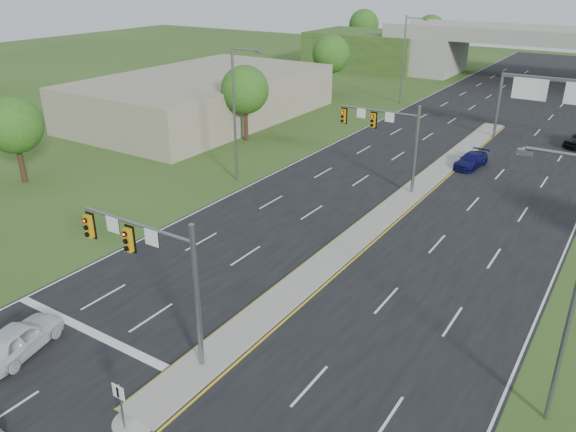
{
  "coord_description": "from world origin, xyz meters",
  "views": [
    {
      "loc": [
        14.21,
        -14.87,
        16.31
      ],
      "look_at": [
        -2.14,
        10.36,
        3.0
      ],
      "focal_mm": 35.0,
      "sensor_mm": 36.0,
      "label": 1
    }
  ],
  "objects_px": {
    "signal_mast_near": "(155,261)",
    "sign_gantry": "(559,93)",
    "signal_mast_far": "(389,132)",
    "keep_right_sign": "(120,400)",
    "overpass": "(549,60)",
    "car_far_b": "(471,160)",
    "car_white": "(18,339)"
  },
  "relations": [
    {
      "from": "signal_mast_far",
      "to": "signal_mast_near",
      "type": "bearing_deg",
      "value": -90.0
    },
    {
      "from": "car_white",
      "to": "car_far_b",
      "type": "xyz_separation_m",
      "value": [
        9.67,
        37.82,
        -0.14
      ]
    },
    {
      "from": "signal_mast_near",
      "to": "overpass",
      "type": "height_order",
      "value": "overpass"
    },
    {
      "from": "signal_mast_far",
      "to": "car_far_b",
      "type": "bearing_deg",
      "value": 64.81
    },
    {
      "from": "keep_right_sign",
      "to": "car_far_b",
      "type": "bearing_deg",
      "value": 87.03
    },
    {
      "from": "keep_right_sign",
      "to": "car_far_b",
      "type": "relative_size",
      "value": 0.5
    },
    {
      "from": "car_far_b",
      "to": "signal_mast_far",
      "type": "bearing_deg",
      "value": -108.04
    },
    {
      "from": "signal_mast_far",
      "to": "overpass",
      "type": "relative_size",
      "value": 0.09
    },
    {
      "from": "car_far_b",
      "to": "car_white",
      "type": "bearing_deg",
      "value": -97.2
    },
    {
      "from": "car_white",
      "to": "overpass",
      "type": "bearing_deg",
      "value": -109.22
    },
    {
      "from": "car_white",
      "to": "keep_right_sign",
      "type": "bearing_deg",
      "value": 160.82
    },
    {
      "from": "signal_mast_near",
      "to": "sign_gantry",
      "type": "xyz_separation_m",
      "value": [
        8.95,
        44.99,
        0.51
      ]
    },
    {
      "from": "overpass",
      "to": "car_far_b",
      "type": "bearing_deg",
      "value": -87.51
    },
    {
      "from": "signal_mast_near",
      "to": "sign_gantry",
      "type": "relative_size",
      "value": 0.6
    },
    {
      "from": "signal_mast_far",
      "to": "keep_right_sign",
      "type": "height_order",
      "value": "signal_mast_far"
    },
    {
      "from": "signal_mast_near",
      "to": "overpass",
      "type": "relative_size",
      "value": 0.09
    },
    {
      "from": "sign_gantry",
      "to": "car_far_b",
      "type": "bearing_deg",
      "value": -113.19
    },
    {
      "from": "signal_mast_near",
      "to": "keep_right_sign",
      "type": "relative_size",
      "value": 3.18
    },
    {
      "from": "keep_right_sign",
      "to": "sign_gantry",
      "type": "xyz_separation_m",
      "value": [
        6.68,
        49.45,
        3.72
      ]
    },
    {
      "from": "sign_gantry",
      "to": "signal_mast_near",
      "type": "bearing_deg",
      "value": -101.25
    },
    {
      "from": "car_white",
      "to": "sign_gantry",
      "type": "bearing_deg",
      "value": -120.4
    },
    {
      "from": "overpass",
      "to": "car_far_b",
      "type": "distance_m",
      "value": 46.15
    },
    {
      "from": "car_white",
      "to": "signal_mast_far",
      "type": "bearing_deg",
      "value": -114.65
    },
    {
      "from": "signal_mast_near",
      "to": "car_white",
      "type": "xyz_separation_m",
      "value": [
        -5.41,
        -3.76,
        -3.93
      ]
    },
    {
      "from": "signal_mast_far",
      "to": "keep_right_sign",
      "type": "distance_m",
      "value": 29.71
    },
    {
      "from": "keep_right_sign",
      "to": "signal_mast_near",
      "type": "bearing_deg",
      "value": 116.94
    },
    {
      "from": "keep_right_sign",
      "to": "sign_gantry",
      "type": "height_order",
      "value": "sign_gantry"
    },
    {
      "from": "signal_mast_far",
      "to": "car_far_b",
      "type": "height_order",
      "value": "signal_mast_far"
    },
    {
      "from": "signal_mast_far",
      "to": "sign_gantry",
      "type": "xyz_separation_m",
      "value": [
        8.95,
        19.99,
        0.51
      ]
    },
    {
      "from": "overpass",
      "to": "car_far_b",
      "type": "xyz_separation_m",
      "value": [
        2.0,
        -46.01,
        -2.9
      ]
    },
    {
      "from": "signal_mast_near",
      "to": "car_far_b",
      "type": "distance_m",
      "value": 34.57
    },
    {
      "from": "signal_mast_near",
      "to": "car_white",
      "type": "relative_size",
      "value": 1.54
    }
  ]
}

